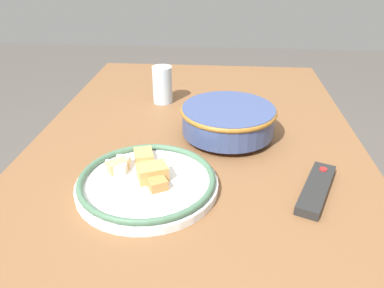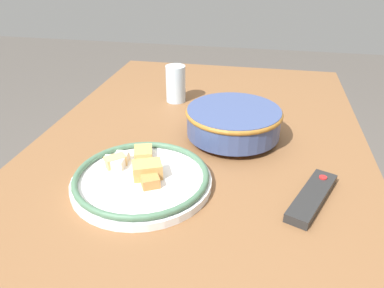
{
  "view_description": "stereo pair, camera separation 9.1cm",
  "coord_description": "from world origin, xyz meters",
  "px_view_note": "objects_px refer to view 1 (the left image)",
  "views": [
    {
      "loc": [
        0.81,
        0.06,
        1.22
      ],
      "look_at": [
        0.01,
        -0.0,
        0.78
      ],
      "focal_mm": 35.0,
      "sensor_mm": 36.0,
      "label": 1
    },
    {
      "loc": [
        0.8,
        0.15,
        1.22
      ],
      "look_at": [
        0.01,
        -0.0,
        0.78
      ],
      "focal_mm": 35.0,
      "sensor_mm": 36.0,
      "label": 2
    }
  ],
  "objects_px": {
    "noodle_bowl": "(228,120)",
    "drinking_glass": "(162,85)",
    "food_plate": "(146,181)",
    "tv_remote": "(316,189)"
  },
  "relations": [
    {
      "from": "food_plate",
      "to": "tv_remote",
      "type": "height_order",
      "value": "food_plate"
    },
    {
      "from": "food_plate",
      "to": "drinking_glass",
      "type": "relative_size",
      "value": 2.56
    },
    {
      "from": "drinking_glass",
      "to": "tv_remote",
      "type": "bearing_deg",
      "value": 40.03
    },
    {
      "from": "noodle_bowl",
      "to": "tv_remote",
      "type": "height_order",
      "value": "noodle_bowl"
    },
    {
      "from": "drinking_glass",
      "to": "noodle_bowl",
      "type": "bearing_deg",
      "value": 42.36
    },
    {
      "from": "food_plate",
      "to": "drinking_glass",
      "type": "distance_m",
      "value": 0.5
    },
    {
      "from": "tv_remote",
      "to": "drinking_glass",
      "type": "distance_m",
      "value": 0.63
    },
    {
      "from": "noodle_bowl",
      "to": "food_plate",
      "type": "xyz_separation_m",
      "value": [
        0.26,
        -0.18,
        -0.03
      ]
    },
    {
      "from": "noodle_bowl",
      "to": "drinking_glass",
      "type": "relative_size",
      "value": 2.14
    },
    {
      "from": "food_plate",
      "to": "drinking_glass",
      "type": "bearing_deg",
      "value": -175.59
    }
  ]
}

